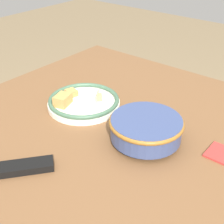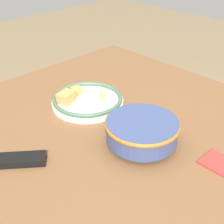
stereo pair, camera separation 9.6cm
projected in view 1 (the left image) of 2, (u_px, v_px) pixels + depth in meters
The scene contains 4 objects.
dining_table at pixel (115, 155), 0.98m from camera, with size 1.11×1.09×0.75m.
noodle_bowl at pixel (146, 128), 0.87m from camera, with size 0.21×0.21×0.07m.
food_plate at pixel (84, 101), 1.06m from camera, with size 0.25×0.25×0.05m.
tv_remote at pixel (18, 168), 0.78m from camera, with size 0.15×0.17×0.02m.
Camera 1 is at (-0.47, 0.60, 1.29)m, focal length 50.00 mm.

